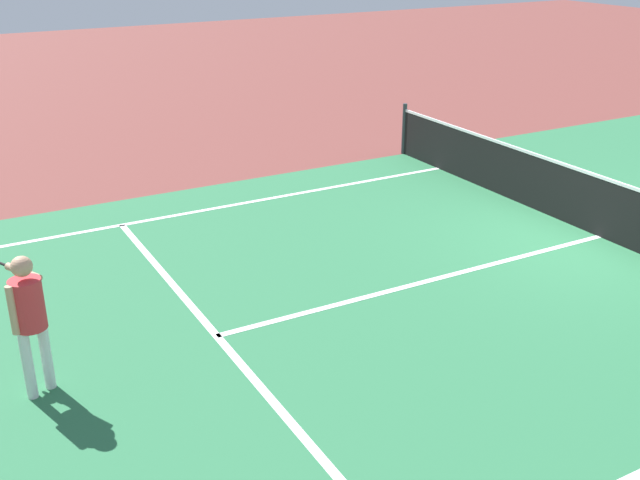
% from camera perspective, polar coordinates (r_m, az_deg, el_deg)
% --- Properties ---
extents(ground_plane, '(60.00, 60.00, 0.00)m').
position_cam_1_polar(ground_plane, '(12.60, 20.30, 0.25)').
color(ground_plane, brown).
extents(court_surface_inbounds, '(10.62, 24.40, 0.00)m').
position_cam_1_polar(court_surface_inbounds, '(12.60, 20.30, 0.25)').
color(court_surface_inbounds, '#2D7247').
rests_on(court_surface_inbounds, ground_plane).
extents(line_sideline_left, '(0.10, 11.89, 0.01)m').
position_cam_1_polar(line_sideline_left, '(12.79, -12.74, 1.48)').
color(line_sideline_left, white).
rests_on(line_sideline_left, ground_plane).
extents(line_service_near, '(8.22, 0.10, 0.01)m').
position_cam_1_polar(line_service_near, '(9.11, -7.78, -7.17)').
color(line_service_near, white).
rests_on(line_service_near, ground_plane).
extents(line_center_service, '(0.10, 6.40, 0.01)m').
position_cam_1_polar(line_center_service, '(10.52, 8.62, -2.94)').
color(line_center_service, white).
rests_on(line_center_service, ground_plane).
extents(net, '(10.79, 0.09, 1.07)m').
position_cam_1_polar(net, '(12.44, 20.60, 2.35)').
color(net, '#33383D').
rests_on(net, ground_plane).
extents(player_near, '(1.14, 0.53, 1.54)m').
position_cam_1_polar(player_near, '(8.11, -21.18, -4.94)').
color(player_near, white).
rests_on(player_near, ground_plane).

